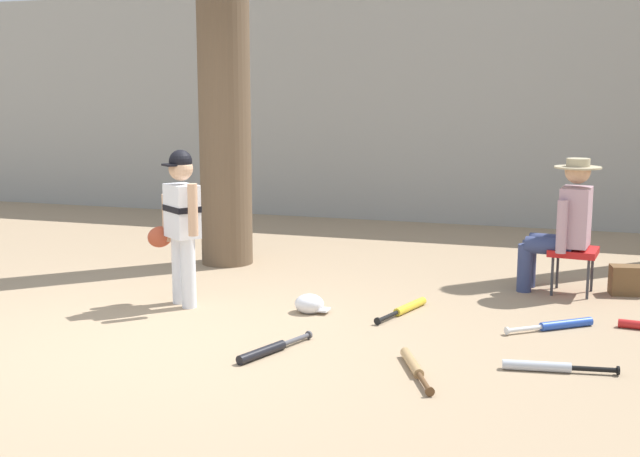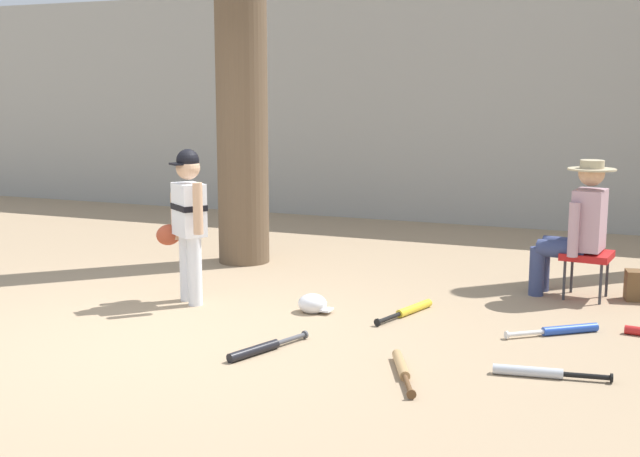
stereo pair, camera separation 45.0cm
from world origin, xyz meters
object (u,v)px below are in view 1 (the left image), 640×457
Objects in this scene: tree_near_player at (224,66)px; bat_blue_youth at (560,325)px; folding_stool at (573,253)px; handbag_beside_stool at (630,280)px; bat_wood_tan at (414,366)px; young_ballplayer at (180,218)px; batting_helmet_white at (310,304)px; bat_aluminum_silver at (546,367)px; bat_black_composite at (267,350)px; seated_spectator at (563,222)px; bat_yellow_trainer at (407,308)px.

tree_near_player is 4.17m from bat_blue_youth.
folding_stool is 1.30× the size of handbag_beside_stool.
handbag_beside_stool reaches higher than bat_wood_tan.
batting_helmet_white is at bearing 5.63° from young_ballplayer.
young_ballplayer is 3.16m from bat_aluminum_silver.
bat_black_composite is 1.01m from bat_wood_tan.
batting_helmet_white reaches higher than bat_aluminum_silver.
tree_near_player reaches higher than seated_spectator.
folding_stool is 0.61× the size of bat_aluminum_silver.
seated_spectator is at bearing 71.15° from bat_wood_tan.
folding_stool reaches higher than bat_yellow_trainer.
bat_aluminum_silver is at bearing -104.83° from handbag_beside_stool.
bat_wood_tan is at bearing -110.98° from folding_stool.
handbag_beside_stool is 0.46× the size of bat_yellow_trainer.
folding_stool is 0.70× the size of bat_blue_youth.
bat_blue_youth is at bearing 4.69° from young_ballplayer.
batting_helmet_white is (1.44, -1.56, -1.95)m from tree_near_player.
bat_wood_tan is (-0.86, -1.26, 0.00)m from bat_blue_youth.
young_ballplayer is at bearing 139.26° from bat_black_composite.
tree_near_player reaches higher than handbag_beside_stool.
bat_black_composite is (-1.94, -2.42, -0.33)m from folding_stool.
young_ballplayer is 2.00m from bat_yellow_trainer.
bat_black_composite is at bearing -172.50° from bat_aluminum_silver.
bat_aluminum_silver is (2.98, -0.76, -0.71)m from young_ballplayer.
bat_blue_youth is 2.22× the size of batting_helmet_white.
folding_stool is at bearing -6.61° from seated_spectator.
bat_wood_tan is 1.56m from batting_helmet_white.
handbag_beside_stool is at bearing 66.63° from bat_blue_youth.
folding_stool is 0.55m from handbag_beside_stool.
bat_aluminum_silver is at bearing 7.50° from bat_black_composite.
seated_spectator is (-0.10, 0.01, 0.28)m from folding_stool.
bat_wood_tan is at bearing -46.70° from tree_near_player.
bat_black_composite is at bearing -60.54° from tree_near_player.
folding_stool is 1.56× the size of batting_helmet_white.
handbag_beside_stool is 1.19× the size of batting_helmet_white.
young_ballplayer is 3.13m from bat_blue_youth.
batting_helmet_white reaches higher than bat_wood_tan.
bat_aluminum_silver is at bearing -36.07° from tree_near_player.
young_ballplayer reaches higher than bat_black_composite.
bat_blue_youth and bat_wood_tan have the same top height.
tree_near_player is at bearing 149.15° from bat_yellow_trainer.
bat_black_composite is 1.84m from bat_aluminum_silver.
young_ballplayer is at bearing 165.73° from bat_aluminum_silver.
batting_helmet_white is (-1.90, 0.87, 0.04)m from bat_aluminum_silver.
folding_stool is 1.21m from bat_blue_youth.
young_ballplayer reaches higher than handbag_beside_stool.
bat_yellow_trainer is at bearing 174.62° from bat_blue_youth.
bat_yellow_trainer and bat_black_composite have the same top height.
batting_helmet_white is at bearing -150.39° from handbag_beside_stool.
bat_yellow_trainer is 1.02× the size of bat_aluminum_silver.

